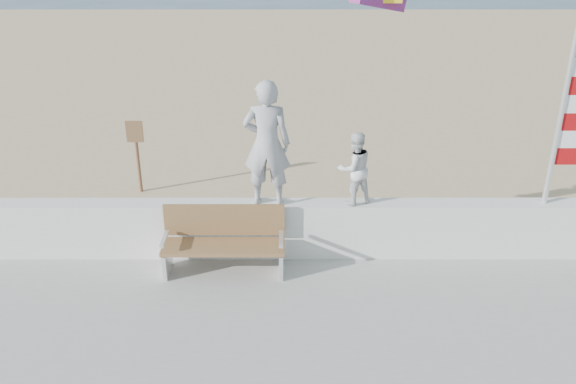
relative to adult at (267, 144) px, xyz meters
name	(u,v)px	position (x,y,z in m)	size (l,w,h in m)	color
ground	(273,344)	(0.11, -2.00, -2.03)	(220.00, 220.00, 0.00)	#334B66
sand	(280,123)	(0.11, 7.00, -1.99)	(90.00, 40.00, 0.08)	tan
seawall	(275,229)	(0.11, 0.00, -1.40)	(30.00, 0.35, 0.90)	silver
adult	(267,144)	(0.00, 0.00, 0.00)	(0.70, 0.46, 1.91)	#9A9A9F
child	(354,168)	(1.30, 0.00, -0.39)	(0.55, 0.43, 1.13)	silver
bench	(224,240)	(-0.64, -0.45, -1.35)	(1.80, 0.57, 1.00)	olive
sign	(137,150)	(-2.59, 2.58, -1.09)	(0.32, 0.07, 1.46)	brown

